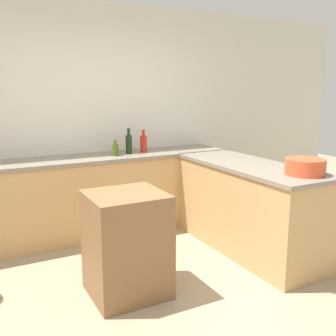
# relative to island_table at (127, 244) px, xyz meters

# --- Properties ---
(ground_plane) EXTENTS (14.00, 14.00, 0.00)m
(ground_plane) POSITION_rel_island_table_xyz_m (0.20, -0.30, -0.44)
(ground_plane) COLOR tan
(wall_back) EXTENTS (8.00, 0.06, 2.70)m
(wall_back) POSITION_rel_island_table_xyz_m (0.20, 1.80, 0.91)
(wall_back) COLOR silver
(wall_back) RESTS_ON ground_plane
(counter_back) EXTENTS (3.28, 0.62, 0.93)m
(counter_back) POSITION_rel_island_table_xyz_m (0.20, 1.47, 0.03)
(counter_back) COLOR tan
(counter_back) RESTS_ON ground_plane
(counter_peninsula) EXTENTS (0.69, 1.84, 0.93)m
(counter_peninsula) POSITION_rel_island_table_xyz_m (1.49, 0.27, 0.03)
(counter_peninsula) COLOR tan
(counter_peninsula) RESTS_ON ground_plane
(island_table) EXTENTS (0.61, 0.58, 0.87)m
(island_table) POSITION_rel_island_table_xyz_m (0.00, 0.00, 0.00)
(island_table) COLOR brown
(island_table) RESTS_ON ground_plane
(mixing_bowl) EXTENTS (0.36, 0.36, 0.15)m
(mixing_bowl) POSITION_rel_island_table_xyz_m (1.59, -0.37, 0.57)
(mixing_bowl) COLOR #DB512D
(mixing_bowl) RESTS_ON counter_peninsula
(hot_sauce_bottle) EXTENTS (0.08, 0.08, 0.27)m
(hot_sauce_bottle) POSITION_rel_island_table_xyz_m (0.83, 1.49, 0.61)
(hot_sauce_bottle) COLOR red
(hot_sauce_bottle) RESTS_ON counter_back
(wine_bottle_dark) EXTENTS (0.08, 0.08, 0.31)m
(wine_bottle_dark) POSITION_rel_island_table_xyz_m (0.63, 1.46, 0.62)
(wine_bottle_dark) COLOR black
(wine_bottle_dark) RESTS_ON counter_back
(olive_oil_bottle) EXTENTS (0.08, 0.08, 0.19)m
(olive_oil_bottle) POSITION_rel_island_table_xyz_m (0.44, 1.40, 0.57)
(olive_oil_bottle) COLOR #475B1E
(olive_oil_bottle) RESTS_ON counter_back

